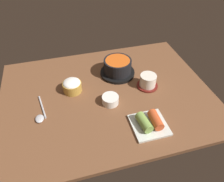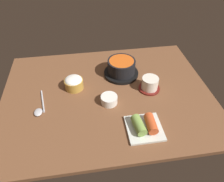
# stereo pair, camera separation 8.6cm
# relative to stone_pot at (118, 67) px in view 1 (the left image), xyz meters

# --- Properties ---
(dining_table) EXTENTS (1.00, 0.76, 0.02)m
(dining_table) POSITION_rel_stone_pot_xyz_m (-0.09, -0.14, -0.05)
(dining_table) COLOR brown
(dining_table) RESTS_ON ground
(stone_pot) EXTENTS (0.18, 0.18, 0.09)m
(stone_pot) POSITION_rel_stone_pot_xyz_m (0.00, 0.00, 0.00)
(stone_pot) COLOR black
(stone_pot) RESTS_ON dining_table
(rice_bowl) EXTENTS (0.09, 0.09, 0.06)m
(rice_bowl) POSITION_rel_stone_pot_xyz_m (-0.25, -0.07, -0.01)
(rice_bowl) COLOR #B78C38
(rice_bowl) RESTS_ON dining_table
(tea_cup_with_saucer) EXTENTS (0.10, 0.10, 0.07)m
(tea_cup_with_saucer) POSITION_rel_stone_pot_xyz_m (0.12, -0.13, -0.01)
(tea_cup_with_saucer) COLOR maroon
(tea_cup_with_saucer) RESTS_ON dining_table
(banchan_cup_center) EXTENTS (0.08, 0.08, 0.04)m
(banchan_cup_center) POSITION_rel_stone_pot_xyz_m (-0.09, -0.20, -0.02)
(banchan_cup_center) COLOR white
(banchan_cup_center) RESTS_ON dining_table
(kimchi_plate) EXTENTS (0.14, 0.14, 0.05)m
(kimchi_plate) POSITION_rel_stone_pot_xyz_m (0.03, -0.37, -0.02)
(kimchi_plate) COLOR silver
(kimchi_plate) RESTS_ON dining_table
(spoon) EXTENTS (0.05, 0.17, 0.01)m
(spoon) POSITION_rel_stone_pot_xyz_m (-0.41, -0.20, -0.04)
(spoon) COLOR #B7B7BC
(spoon) RESTS_ON dining_table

